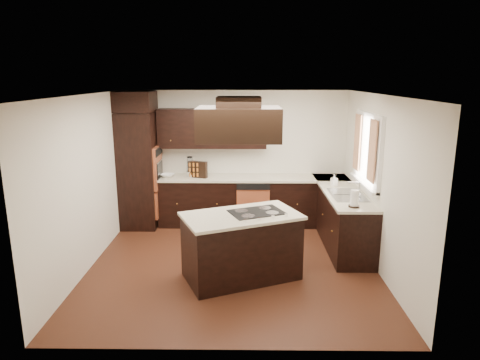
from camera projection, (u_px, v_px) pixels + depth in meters
The scene contains 30 objects.
floor at pixel (233, 264), 6.45m from camera, with size 4.20×4.20×0.02m, color #582C19.
ceiling at pixel (232, 94), 5.86m from camera, with size 4.20×4.20×0.02m, color white.
wall_back at pixel (236, 156), 8.20m from camera, with size 4.20×0.02×2.50m, color silver.
wall_front at pixel (226, 236), 4.10m from camera, with size 4.20×0.02×2.50m, color silver.
wall_left at pixel (87, 183), 6.18m from camera, with size 0.02×4.20×2.50m, color silver.
wall_right at pixel (379, 183), 6.13m from camera, with size 0.02×4.20×2.50m, color silver.
oven_column at pixel (139, 170), 7.88m from camera, with size 0.65×0.75×2.12m, color black.
wall_oven_face at pixel (158, 167), 7.86m from camera, with size 0.05×0.62×0.78m, color #B15431.
base_cabinets_back at pixel (237, 201), 8.09m from camera, with size 2.93×0.60×0.88m, color black.
base_cabinets_right at pixel (341, 217), 7.20m from camera, with size 0.60×2.40×0.88m, color black.
countertop_back at pixel (237, 178), 7.97m from camera, with size 2.93×0.63×0.04m, color beige.
countertop_right at pixel (342, 191), 7.09m from camera, with size 0.63×2.40×0.04m, color beige.
upper_cabinets at pixel (212, 128), 7.90m from camera, with size 2.00×0.34×0.72m, color black.
dishwasher_front at pixel (253, 208), 7.81m from camera, with size 0.60×0.05×0.72m, color #B15431.
window_frame at pixel (368, 150), 6.57m from camera, with size 0.06×1.32×1.12m, color white.
window_pane at pixel (370, 150), 6.57m from camera, with size 0.00×1.20×1.00m, color white.
curtain_left at pixel (372, 151), 6.15m from camera, with size 0.02×0.34×0.90m, color beige.
curtain_right at pixel (357, 142), 6.97m from camera, with size 0.02×0.34×0.90m, color beige.
sink_rim at pixel (347, 195), 6.74m from camera, with size 0.52×0.84×0.01m, color silver.
island at pixel (241, 247), 5.92m from camera, with size 1.50×0.82×0.88m, color black.
island_top at pixel (241, 216), 5.81m from camera, with size 1.56×0.87×0.04m, color beige.
cooktop at pixel (257, 212), 5.89m from camera, with size 0.71×0.47×0.01m, color black.
range_hood at pixel (239, 124), 5.40m from camera, with size 1.05×0.72×0.42m, color black.
hood_duct at pixel (239, 102), 5.34m from camera, with size 0.55×0.50×0.13m, color black.
blender_base at pixel (190, 174), 7.98m from camera, with size 0.15×0.15×0.10m, color silver.
blender_pitcher at pixel (190, 165), 7.94m from camera, with size 0.13×0.13×0.26m, color silver.
spice_rack at pixel (198, 169), 7.90m from camera, with size 0.36×0.09×0.30m, color black.
mixing_bowl at pixel (168, 176), 7.95m from camera, with size 0.25×0.25×0.06m, color white.
soap_bottle at pixel (334, 180), 7.32m from camera, with size 0.09×0.09×0.20m, color white.
paper_towel at pixel (354, 199), 6.10m from camera, with size 0.12×0.12×0.25m, color white.
Camera 1 is at (0.18, -5.97, 2.74)m, focal length 32.00 mm.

